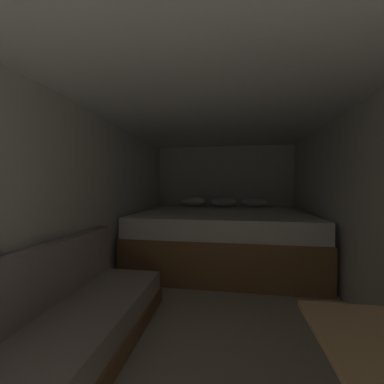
# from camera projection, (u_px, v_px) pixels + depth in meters

# --- Properties ---
(ground_plane) EXTENTS (6.95, 6.95, 0.00)m
(ground_plane) POSITION_uv_depth(u_px,v_px,m) (217.00, 314.00, 2.22)
(ground_plane) COLOR #B2A893
(wall_back) EXTENTS (2.69, 0.05, 1.96)m
(wall_back) POSITION_uv_depth(u_px,v_px,m) (224.00, 196.00, 4.66)
(wall_back) COLOR silver
(wall_back) RESTS_ON ground
(wall_left) EXTENTS (0.05, 4.95, 1.96)m
(wall_left) POSITION_uv_depth(u_px,v_px,m) (86.00, 207.00, 2.40)
(wall_left) COLOR silver
(wall_left) RESTS_ON ground
(wall_right) EXTENTS (0.05, 4.95, 1.96)m
(wall_right) POSITION_uv_depth(u_px,v_px,m) (375.00, 212.00, 1.99)
(wall_right) COLOR silver
(wall_right) RESTS_ON ground
(ceiling_slab) EXTENTS (2.69, 4.95, 0.05)m
(ceiling_slab) POSITION_uv_depth(u_px,v_px,m) (217.00, 99.00, 2.17)
(ceiling_slab) COLOR white
(ceiling_slab) RESTS_ON wall_left
(bed) EXTENTS (2.47, 1.96, 0.98)m
(bed) POSITION_uv_depth(u_px,v_px,m) (222.00, 237.00, 3.66)
(bed) COLOR olive
(bed) RESTS_ON ground
(sofa_left) EXTENTS (0.70, 2.18, 0.77)m
(sofa_left) POSITION_uv_depth(u_px,v_px,m) (47.00, 343.00, 1.46)
(sofa_left) COLOR olive
(sofa_left) RESTS_ON ground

